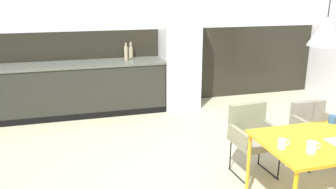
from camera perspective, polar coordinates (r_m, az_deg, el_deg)
The scene contains 12 objects.
ground_plane at distance 3.84m, azimuth 5.13°, elevation -15.31°, with size 9.60×9.60×0.00m, color #C3B992.
back_wall_splashback_dark at distance 6.42m, azimuth -4.44°, elevation 4.62°, with size 7.39×0.12×1.39m, color black.
kitchen_counter at distance 6.04m, azimuth -19.04°, elevation 0.56°, with size 3.86×0.63×0.89m.
refrigerator_column at distance 6.17m, azimuth 1.93°, elevation 6.86°, with size 0.64×0.60×1.95m, color silver.
armchair_facing_counter at distance 4.54m, azimuth 23.08°, elevation -4.45°, with size 0.49×0.47×0.74m.
armchair_near_window at distance 4.04m, azimuth 13.83°, elevation -5.88°, with size 0.52×0.50×0.81m.
mug_wide_latte at distance 3.90m, azimuth 25.73°, elevation -3.73°, with size 0.12×0.08×0.08m.
mug_glass_clear at distance 3.12m, azimuth 18.50°, elevation -7.80°, with size 0.12×0.07×0.09m.
mug_tall_blue at distance 3.12m, azimuth 22.82°, elevation -8.11°, with size 0.13×0.09×0.10m.
bottle_oil_tall at distance 6.21m, azimuth -6.19°, elevation 7.09°, with size 0.08×0.08×0.28m.
bottle_vinegar_dark at distance 5.98m, azimuth -6.99°, elevation 6.88°, with size 0.06×0.06×0.30m.
pendant_lamp_over_table_near at distance 3.16m, azimuth 24.81°, elevation 9.51°, with size 0.28×0.28×1.12m.
Camera 1 is at (-1.18, -3.04, 2.03)m, focal length 36.63 mm.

